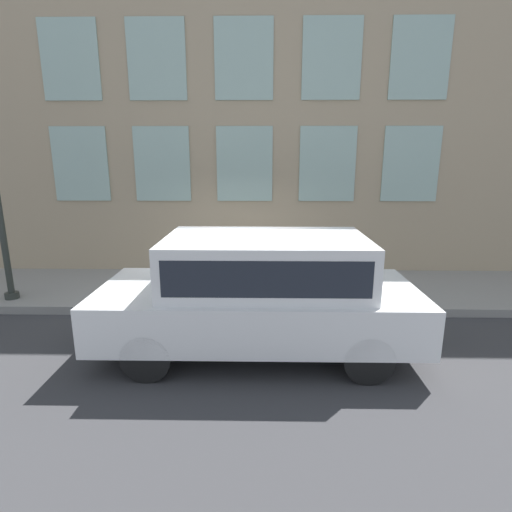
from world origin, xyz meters
TOP-DOWN VIEW (x-y plane):
  - ground_plane at (0.00, 0.00)m, footprint 80.00×80.00m
  - sidewalk at (1.32, 0.00)m, footprint 2.64×60.00m
  - building_facade at (2.78, 0.00)m, footprint 0.33×40.00m
  - fire_hydrant at (0.44, 0.06)m, footprint 0.31×0.43m
  - person at (0.66, -0.67)m, footprint 0.34×0.22m
  - parked_truck_white_near at (-1.33, -0.42)m, footprint 1.99×4.69m

SIDE VIEW (x-z plane):
  - ground_plane at x=0.00m, z-range 0.00..0.00m
  - sidewalk at x=1.32m, z-range 0.00..0.16m
  - fire_hydrant at x=0.44m, z-range 0.17..0.85m
  - person at x=0.66m, z-range 0.30..1.70m
  - parked_truck_white_near at x=-1.33m, z-range 0.12..1.89m
  - building_facade at x=2.78m, z-range 0.00..8.65m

